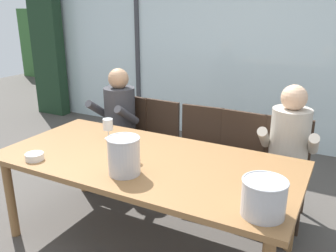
{
  "coord_description": "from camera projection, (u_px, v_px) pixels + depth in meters",
  "views": [
    {
      "loc": [
        1.26,
        -2.05,
        1.78
      ],
      "look_at": [
        0.0,
        0.35,
        0.87
      ],
      "focal_mm": 37.99,
      "sensor_mm": 36.0,
      "label": 1
    }
  ],
  "objects": [
    {
      "name": "ground",
      "position": [
        197.0,
        188.0,
        3.68
      ],
      "size": [
        14.0,
        14.0,
        0.0
      ],
      "primitive_type": "plane",
      "color": "#4C4742"
    },
    {
      "name": "window_glass_panel",
      "position": [
        248.0,
        46.0,
        4.58
      ],
      "size": [
        7.41,
        0.03,
        2.6
      ],
      "primitive_type": "cube",
      "color": "silver",
      "rests_on": "ground"
    },
    {
      "name": "window_mullion_left",
      "position": [
        138.0,
        41.0,
        5.3
      ],
      "size": [
        0.06,
        0.06,
        2.6
      ],
      "primitive_type": "cube",
      "color": "#38383D",
      "rests_on": "ground"
    },
    {
      "name": "hillside_vineyard",
      "position": [
        290.0,
        53.0,
        7.46
      ],
      "size": [
        13.41,
        2.4,
        1.75
      ],
      "primitive_type": "cube",
      "color": "#386633",
      "rests_on": "ground"
    },
    {
      "name": "curtain_heavy_drape",
      "position": [
        47.0,
        38.0,
        5.91
      ],
      "size": [
        0.56,
        0.2,
        2.6
      ],
      "primitive_type": "cube",
      "color": "#1E3823",
      "rests_on": "ground"
    },
    {
      "name": "dining_table",
      "position": [
        146.0,
        167.0,
        2.63
      ],
      "size": [
        2.21,
        1.05,
        0.72
      ],
      "color": "olive",
      "rests_on": "ground"
    },
    {
      "name": "chair_near_curtain",
      "position": [
        126.0,
        131.0,
        3.84
      ],
      "size": [
        0.5,
        0.5,
        0.88
      ],
      "rotation": [
        0.0,
        0.0,
        -0.15
      ],
      "color": "#332319",
      "rests_on": "ground"
    },
    {
      "name": "chair_left_of_center",
      "position": [
        156.0,
        137.0,
        3.65
      ],
      "size": [
        0.46,
        0.46,
        0.88
      ],
      "rotation": [
        0.0,
        0.0,
        -0.05
      ],
      "color": "#332319",
      "rests_on": "ground"
    },
    {
      "name": "chair_center",
      "position": [
        198.0,
        145.0,
        3.43
      ],
      "size": [
        0.46,
        0.46,
        0.88
      ],
      "rotation": [
        0.0,
        0.0,
        0.05
      ],
      "color": "#332319",
      "rests_on": "ground"
    },
    {
      "name": "chair_right_of_center",
      "position": [
        238.0,
        153.0,
        3.25
      ],
      "size": [
        0.46,
        0.46,
        0.88
      ],
      "rotation": [
        0.0,
        0.0,
        -0.05
      ],
      "color": "#332319",
      "rests_on": "ground"
    },
    {
      "name": "chair_near_window_right",
      "position": [
        283.0,
        161.0,
        3.08
      ],
      "size": [
        0.46,
        0.46,
        0.88
      ],
      "rotation": [
        0.0,
        0.0,
        0.04
      ],
      "color": "#332319",
      "rests_on": "ground"
    },
    {
      "name": "person_charcoal_jacket",
      "position": [
        115.0,
        119.0,
        3.67
      ],
      "size": [
        0.48,
        0.63,
        1.2
      ],
      "rotation": [
        0.0,
        0.0,
        -0.08
      ],
      "color": "#38383D",
      "rests_on": "ground"
    },
    {
      "name": "person_beige_jumper",
      "position": [
        288.0,
        148.0,
        2.91
      ],
      "size": [
        0.48,
        0.63,
        1.2
      ],
      "rotation": [
        0.0,
        0.0,
        0.07
      ],
      "color": "#B7AD9E",
      "rests_on": "ground"
    },
    {
      "name": "ice_bucket_primary",
      "position": [
        124.0,
        155.0,
        2.34
      ],
      "size": [
        0.22,
        0.22,
        0.26
      ],
      "color": "#B7B7BC",
      "rests_on": "dining_table"
    },
    {
      "name": "ice_bucket_secondary",
      "position": [
        264.0,
        197.0,
        1.88
      ],
      "size": [
        0.24,
        0.24,
        0.2
      ],
      "color": "#B7B7BC",
      "rests_on": "dining_table"
    },
    {
      "name": "tasting_bowl",
      "position": [
        35.0,
        157.0,
        2.58
      ],
      "size": [
        0.13,
        0.13,
        0.05
      ],
      "primitive_type": "cylinder",
      "color": "silver",
      "rests_on": "dining_table"
    },
    {
      "name": "wine_glass_by_left_taster",
      "position": [
        108.0,
        125.0,
        2.97
      ],
      "size": [
        0.08,
        0.08,
        0.17
      ],
      "color": "silver",
      "rests_on": "dining_table"
    },
    {
      "name": "wine_glass_near_bucket",
      "position": [
        129.0,
        144.0,
        2.57
      ],
      "size": [
        0.08,
        0.08,
        0.17
      ],
      "color": "silver",
      "rests_on": "dining_table"
    }
  ]
}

